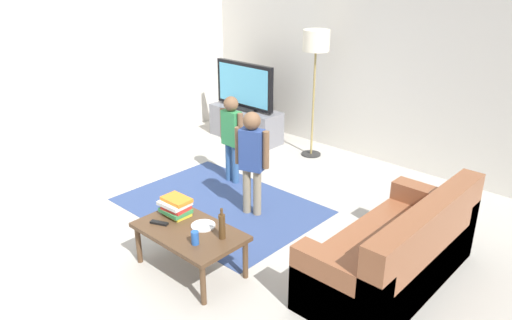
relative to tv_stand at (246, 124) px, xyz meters
name	(u,v)px	position (x,y,z in m)	size (l,w,h in m)	color
ground	(217,234)	(1.79, -2.30, -0.24)	(7.80, 7.80, 0.00)	#B2ADA3
wall_back	(376,62)	(1.79, 0.70, 1.11)	(6.00, 0.12, 2.70)	silver
wall_left	(58,65)	(-1.21, -2.30, 1.11)	(0.12, 6.00, 2.70)	silver
area_rug	(220,205)	(1.36, -1.84, -0.24)	(2.20, 1.60, 0.01)	#33477A
tv_stand	(246,124)	(0.00, 0.00, 0.00)	(1.20, 0.44, 0.50)	slate
tv	(244,86)	(0.00, -0.02, 0.60)	(1.10, 0.28, 0.71)	black
couch	(399,256)	(3.57, -1.81, 0.05)	(0.80, 1.80, 0.86)	brown
floor_lamp	(316,48)	(1.17, 0.15, 1.30)	(0.36, 0.36, 1.78)	#262626
child_near_tv	(232,132)	(0.98, -1.27, 0.43)	(0.38, 0.18, 1.12)	#33598C
child_center	(252,154)	(1.75, -1.72, 0.47)	(0.38, 0.21, 1.18)	gray
coffee_table	(190,234)	(2.08, -2.89, 0.13)	(1.00, 0.60, 0.42)	#513823
book_stack	(176,206)	(1.77, -2.79, 0.26)	(0.29, 0.23, 0.17)	yellow
bottle	(222,226)	(2.40, -2.79, 0.29)	(0.06, 0.06, 0.29)	#4C3319
tv_remote	(159,223)	(1.80, -3.01, 0.19)	(0.17, 0.05, 0.02)	black
soda_can	(195,238)	(2.30, -3.01, 0.24)	(0.07, 0.07, 0.12)	#2659B2
plate	(203,226)	(2.13, -2.77, 0.18)	(0.22, 0.22, 0.02)	white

